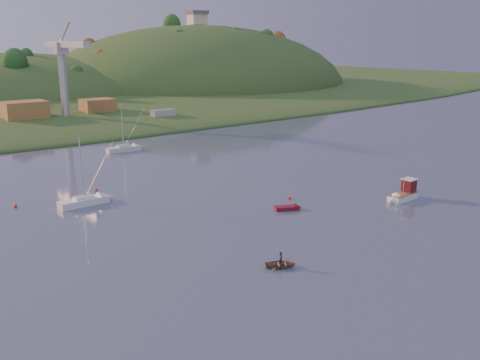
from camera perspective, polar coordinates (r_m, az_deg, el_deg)
ground at (r=60.36m, az=23.80°, el=-8.95°), size 500.00×500.00×0.00m
shore_slope at (r=197.88m, az=-23.06°, el=6.87°), size 640.00×150.00×7.00m
hill_center at (r=243.70m, az=-23.60°, el=8.07°), size 140.00×120.00×36.00m
hill_right at (r=264.51m, az=-4.45°, el=9.66°), size 150.00×130.00×60.00m
hilltop_house at (r=263.73m, az=-4.59°, el=16.91°), size 9.00×7.00×6.45m
wharf at (r=158.51m, az=-17.23°, el=6.15°), size 42.00×16.00×2.40m
shed_west at (r=154.99m, az=-21.97°, el=6.91°), size 11.00×8.00×4.80m
shed_east at (r=162.89m, az=-14.93°, el=7.66°), size 9.00×7.00×4.00m
dock_crane at (r=152.71m, az=-18.26°, el=11.81°), size 3.20×28.00×20.30m
fishing_boat at (r=82.16m, az=16.84°, el=-1.52°), size 6.39×2.36×4.01m
sailboat_near at (r=79.77m, az=-16.33°, el=-2.13°), size 7.13×2.30×9.82m
sailboat_far at (r=116.51m, az=-12.32°, el=3.33°), size 7.32×2.53×10.01m
canoe at (r=56.40m, az=4.38°, el=-8.95°), size 4.00×3.70×0.68m
paddler at (r=56.25m, az=4.38°, el=-8.59°), size 0.57×0.63×1.45m
red_tender at (r=75.00m, az=5.54°, el=-2.96°), size 4.01×2.83×1.30m
work_vessel at (r=154.50m, az=-8.19°, el=6.52°), size 15.61×6.71×3.91m
buoy_0 at (r=79.87m, az=5.29°, el=-1.87°), size 0.50×0.50×0.50m
buoy_1 at (r=82.00m, az=-22.85°, el=-2.55°), size 0.50×0.50×0.50m
buoy_2 at (r=86.53m, az=-15.09°, el=-1.02°), size 0.50×0.50×0.50m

